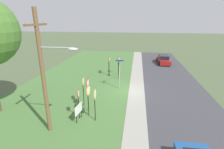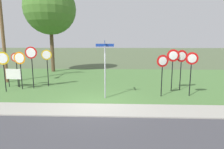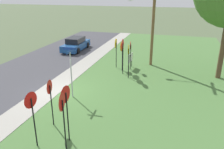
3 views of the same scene
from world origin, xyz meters
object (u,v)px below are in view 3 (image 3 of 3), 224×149
(stop_sign_near_right, at_px, (130,50))
(stop_sign_far_right, at_px, (116,47))
(stop_sign_near_left, at_px, (123,49))
(stop_sign_far_center, at_px, (122,49))
(stop_sign_far_left, at_px, (128,54))
(yield_sign_near_right, at_px, (31,107))
(yield_sign_far_right, at_px, (66,100))
(street_name_post, at_px, (71,68))
(parked_hatchback_near, at_px, (76,44))
(yield_sign_far_left, at_px, (50,92))
(utility_pole, at_px, (151,16))
(notice_board, at_px, (130,59))
(yield_sign_near_left, at_px, (62,108))

(stop_sign_near_right, distance_m, stop_sign_far_right, 1.27)
(stop_sign_near_left, height_order, stop_sign_far_center, stop_sign_near_left)
(stop_sign_far_left, xyz_separation_m, yield_sign_near_right, (8.93, -1.99, 0.03))
(yield_sign_far_right, bearing_deg, street_name_post, -153.49)
(stop_sign_near_right, height_order, parked_hatchback_near, stop_sign_near_right)
(yield_sign_far_left, xyz_separation_m, street_name_post, (-3.16, -0.44, 0.11))
(yield_sign_far_left, distance_m, street_name_post, 3.19)
(stop_sign_near_left, xyz_separation_m, utility_pole, (-2.89, 1.68, 2.18))
(notice_board, bearing_deg, parked_hatchback_near, -116.09)
(yield_sign_far_left, height_order, utility_pole, utility_pole)
(stop_sign_far_right, relative_size, notice_board, 1.97)
(stop_sign_far_right, bearing_deg, stop_sign_near_left, 30.54)
(stop_sign_near_right, bearing_deg, utility_pole, 134.42)
(stop_sign_far_right, xyz_separation_m, street_name_post, (6.25, -1.06, 0.05))
(stop_sign_near_right, distance_m, stop_sign_far_center, 0.81)
(yield_sign_near_left, bearing_deg, notice_board, 169.00)
(yield_sign_far_right, distance_m, street_name_post, 4.43)
(stop_sign_near_right, distance_m, stop_sign_far_left, 2.02)
(stop_sign_near_left, xyz_separation_m, parked_hatchback_near, (-6.01, -6.75, -1.41))
(stop_sign_far_left, relative_size, yield_sign_near_right, 1.01)
(stop_sign_far_left, bearing_deg, street_name_post, -39.73)
(stop_sign_near_right, relative_size, yield_sign_far_right, 0.89)
(stop_sign_near_left, height_order, stop_sign_near_right, stop_sign_near_left)
(yield_sign_near_left, distance_m, yield_sign_far_right, 0.58)
(yield_sign_near_right, bearing_deg, notice_board, -179.27)
(street_name_post, distance_m, notice_board, 6.86)
(stop_sign_far_center, bearing_deg, parked_hatchback_near, -124.28)
(yield_sign_far_right, bearing_deg, yield_sign_far_left, -121.73)
(yield_sign_far_left, bearing_deg, yield_sign_near_left, 34.84)
(stop_sign_far_left, bearing_deg, yield_sign_far_right, -13.67)
(yield_sign_far_left, height_order, parked_hatchback_near, yield_sign_far_left)
(stop_sign_near_right, bearing_deg, notice_board, -178.77)
(stop_sign_near_right, relative_size, notice_board, 1.86)
(stop_sign_far_left, xyz_separation_m, parked_hatchback_near, (-6.78, -7.36, -1.22))
(yield_sign_far_left, xyz_separation_m, utility_pole, (-10.96, 3.20, 2.45))
(stop_sign_far_center, xyz_separation_m, stop_sign_far_right, (-0.67, -0.69, 0.03))
(stop_sign_far_center, distance_m, yield_sign_near_right, 10.43)
(stop_sign_near_right, bearing_deg, stop_sign_far_center, -52.00)
(yield_sign_far_right, xyz_separation_m, notice_board, (-10.46, 0.54, -1.12))
(yield_sign_near_left, bearing_deg, yield_sign_far_left, -144.77)
(stop_sign_near_right, bearing_deg, yield_sign_far_right, -10.09)
(street_name_post, distance_m, utility_pole, 8.93)
(stop_sign_far_left, distance_m, stop_sign_far_right, 2.60)
(notice_board, bearing_deg, stop_sign_far_center, -26.70)
(utility_pole, bearing_deg, stop_sign_near_right, -38.68)
(stop_sign_near_left, xyz_separation_m, yield_sign_far_right, (8.98, -0.22, -0.07))
(stop_sign_near_left, relative_size, stop_sign_far_right, 1.12)
(stop_sign_far_right, bearing_deg, parked_hatchback_near, -132.12)
(stop_sign_near_right, xyz_separation_m, yield_sign_far_right, (10.21, -0.57, 0.30))
(stop_sign_far_right, bearing_deg, street_name_post, -13.07)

